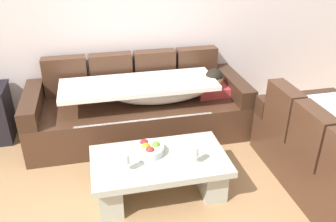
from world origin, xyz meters
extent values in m
cube|color=silver|center=(0.00, 2.15, 1.35)|extent=(9.00, 0.10, 2.70)
cube|color=#462B1C|center=(-0.05, 1.60, 0.21)|extent=(2.47, 0.92, 0.42)
cube|color=#462B1C|center=(-0.84, 1.98, 0.65)|extent=(0.50, 0.16, 0.46)
cube|color=#462B1C|center=(-0.32, 1.98, 0.65)|extent=(0.50, 0.16, 0.46)
cube|color=#462B1C|center=(0.21, 1.98, 0.65)|extent=(0.50, 0.16, 0.46)
cube|color=#462B1C|center=(0.74, 1.98, 0.65)|extent=(0.50, 0.16, 0.46)
cube|color=#382216|center=(-1.20, 1.60, 0.52)|extent=(0.18, 0.92, 0.20)
cube|color=#382216|center=(1.09, 1.60, 0.52)|extent=(0.18, 0.92, 0.20)
cube|color=#B23838|center=(0.82, 1.59, 0.47)|extent=(0.36, 0.28, 0.11)
sphere|color=#936B4C|center=(0.82, 1.55, 0.64)|extent=(0.21, 0.21, 0.21)
sphere|color=black|center=(0.82, 1.55, 0.67)|extent=(0.20, 0.20, 0.20)
ellipsoid|color=silver|center=(0.20, 1.55, 0.56)|extent=(1.10, 0.44, 0.28)
cube|color=silver|center=(-0.05, 1.53, 0.66)|extent=(1.70, 0.60, 0.05)
cube|color=silver|center=(-0.05, 1.16, 0.23)|extent=(1.44, 0.04, 0.38)
cube|color=#462B1C|center=(1.20, 0.19, 0.65)|extent=(0.16, 0.44, 0.46)
cube|color=#462B1C|center=(1.20, 0.66, 0.65)|extent=(0.16, 0.44, 0.46)
cube|color=#382216|center=(1.58, 0.98, 0.52)|extent=(0.92, 0.18, 0.20)
cube|color=#B2B5A6|center=(-0.03, 0.52, 0.35)|extent=(1.20, 0.68, 0.06)
cube|color=#B2B5A6|center=(-0.49, 0.52, 0.16)|extent=(0.20, 0.54, 0.32)
cube|color=#B2B5A6|center=(0.43, 0.52, 0.16)|extent=(0.20, 0.54, 0.32)
cylinder|color=silver|center=(-0.11, 0.61, 0.42)|extent=(0.28, 0.28, 0.07)
sphere|color=#639729|center=(-0.04, 0.63, 0.44)|extent=(0.08, 0.08, 0.08)
sphere|color=#AD2B1F|center=(-0.11, 0.56, 0.44)|extent=(0.08, 0.08, 0.08)
sphere|color=orange|center=(-0.13, 0.63, 0.44)|extent=(0.08, 0.08, 0.08)
sphere|color=#AF2024|center=(-0.14, 0.69, 0.44)|extent=(0.08, 0.08, 0.08)
cylinder|color=silver|center=(-0.34, 0.40, 0.38)|extent=(0.06, 0.06, 0.01)
cylinder|color=silver|center=(-0.34, 0.40, 0.42)|extent=(0.01, 0.01, 0.07)
cylinder|color=silver|center=(-0.34, 0.40, 0.50)|extent=(0.07, 0.07, 0.08)
cylinder|color=silver|center=(0.25, 0.38, 0.38)|extent=(0.06, 0.06, 0.01)
cylinder|color=silver|center=(0.25, 0.38, 0.42)|extent=(0.01, 0.01, 0.07)
cylinder|color=silver|center=(0.25, 0.38, 0.50)|extent=(0.07, 0.07, 0.08)
cube|color=white|center=(0.34, 0.62, 0.39)|extent=(0.30, 0.23, 0.01)
camera|label=1|loc=(-0.52, -1.99, 2.19)|focal=37.67mm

